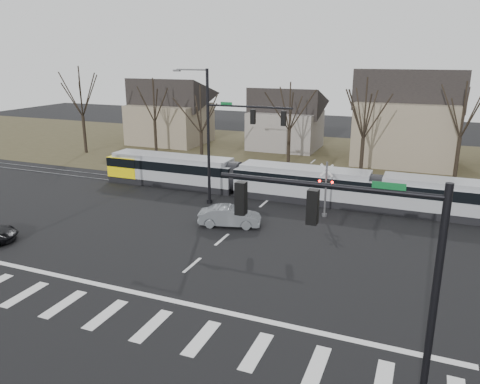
% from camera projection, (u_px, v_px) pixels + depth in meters
% --- Properties ---
extents(ground, '(140.00, 140.00, 0.00)m').
position_uv_depth(ground, '(174.00, 281.00, 24.05)').
color(ground, black).
extents(grass_verge, '(140.00, 28.00, 0.01)m').
position_uv_depth(grass_verge, '(317.00, 158.00, 52.46)').
color(grass_verge, '#38331E').
rests_on(grass_verge, ground).
extents(crosswalk, '(27.00, 2.60, 0.01)m').
position_uv_depth(crosswalk, '(128.00, 320.00, 20.50)').
color(crosswalk, silver).
rests_on(crosswalk, ground).
extents(stop_line, '(28.00, 0.35, 0.01)m').
position_uv_depth(stop_line, '(155.00, 297.00, 22.45)').
color(stop_line, silver).
rests_on(stop_line, ground).
extents(lane_dashes, '(0.18, 30.00, 0.01)m').
position_uv_depth(lane_dashes, '(272.00, 196.00, 38.25)').
color(lane_dashes, silver).
rests_on(lane_dashes, ground).
extents(rail_pair, '(90.00, 1.52, 0.06)m').
position_uv_depth(rail_pair, '(271.00, 197.00, 38.07)').
color(rail_pair, '#59595E').
rests_on(rail_pair, ground).
extents(tram, '(35.38, 2.63, 2.68)m').
position_uv_depth(tram, '(302.00, 182.00, 36.95)').
color(tram, gray).
rests_on(tram, ground).
extents(sedan, '(3.60, 4.92, 1.38)m').
position_uv_depth(sedan, '(230.00, 216.00, 31.53)').
color(sedan, slate).
rests_on(sedan, ground).
extents(signal_pole_near_right, '(6.72, 0.44, 8.00)m').
position_uv_depth(signal_pole_near_right, '(367.00, 270.00, 13.59)').
color(signal_pole_near_right, black).
rests_on(signal_pole_near_right, ground).
extents(signal_pole_far, '(9.28, 0.44, 10.20)m').
position_uv_depth(signal_pole_far, '(228.00, 132.00, 34.40)').
color(signal_pole_far, black).
rests_on(signal_pole_far, ground).
extents(rail_crossing_signal, '(1.08, 0.36, 4.00)m').
position_uv_depth(rail_crossing_signal, '(326.00, 191.00, 33.06)').
color(rail_crossing_signal, '#59595B').
rests_on(rail_crossing_signal, ground).
extents(tree_row, '(59.20, 7.20, 10.00)m').
position_uv_depth(tree_row, '(326.00, 121.00, 44.99)').
color(tree_row, black).
rests_on(tree_row, ground).
extents(house_a, '(9.72, 8.64, 8.60)m').
position_uv_depth(house_a, '(170.00, 108.00, 60.21)').
color(house_a, '#7E715B').
rests_on(house_a, ground).
extents(house_b, '(8.64, 7.56, 7.65)m').
position_uv_depth(house_b, '(286.00, 116.00, 56.69)').
color(house_b, gray).
rests_on(house_b, ground).
extents(house_c, '(10.80, 8.64, 10.10)m').
position_uv_depth(house_c, '(407.00, 114.00, 48.60)').
color(house_c, '#7E715B').
rests_on(house_c, ground).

